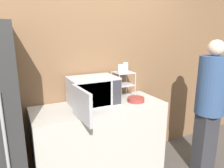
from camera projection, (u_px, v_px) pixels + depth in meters
The scene contains 8 objects.
wall_back at pixel (89, 67), 2.39m from camera, with size 8.00×0.06×2.60m.
counter at pixel (100, 143), 2.30m from camera, with size 1.45×0.57×0.93m.
microwave at pixel (93, 91), 2.17m from camera, with size 0.55×0.77×0.30m.
dish_rack at pixel (123, 79), 2.43m from camera, with size 0.23×0.22×0.31m.
glass_front_left at pixel (121, 69), 2.31m from camera, with size 0.06×0.06×0.11m.
glass_back_right at pixel (126, 67), 2.48m from camera, with size 0.06×0.06×0.11m.
bowl at pixel (136, 100), 2.30m from camera, with size 0.19×0.19×0.05m.
person at pixel (210, 101), 2.35m from camera, with size 0.33×0.33×1.63m.
Camera 1 is at (-0.82, -1.63, 1.67)m, focal length 32.00 mm.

